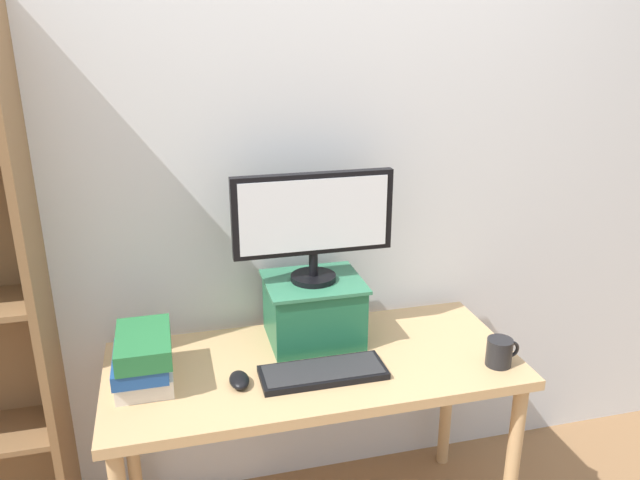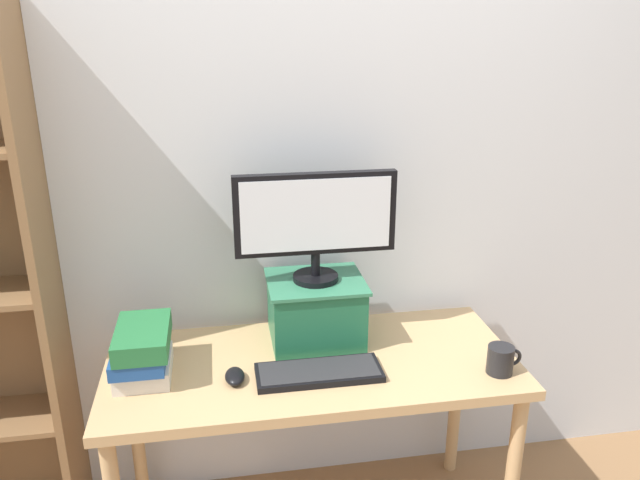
# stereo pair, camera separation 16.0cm
# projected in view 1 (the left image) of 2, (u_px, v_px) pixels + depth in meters

# --- Properties ---
(back_wall) EXTENTS (7.00, 0.08, 2.60)m
(back_wall) POSITION_uv_depth(u_px,v_px,m) (288.00, 180.00, 2.32)
(back_wall) COLOR silver
(back_wall) RESTS_ON ground_plane
(desk) EXTENTS (1.41, 0.62, 0.75)m
(desk) POSITION_uv_depth(u_px,v_px,m) (314.00, 383.00, 2.18)
(desk) COLOR tan
(desk) RESTS_ON ground_plane
(riser_box) EXTENTS (0.35, 0.30, 0.23)m
(riser_box) POSITION_uv_depth(u_px,v_px,m) (314.00, 308.00, 2.26)
(riser_box) COLOR #1E6642
(riser_box) RESTS_ON desk
(computer_monitor) EXTENTS (0.56, 0.16, 0.39)m
(computer_monitor) POSITION_uv_depth(u_px,v_px,m) (313.00, 219.00, 2.14)
(computer_monitor) COLOR black
(computer_monitor) RESTS_ON riser_box
(keyboard) EXTENTS (0.42, 0.16, 0.02)m
(keyboard) POSITION_uv_depth(u_px,v_px,m) (323.00, 372.00, 2.05)
(keyboard) COLOR black
(keyboard) RESTS_ON desk
(computer_mouse) EXTENTS (0.06, 0.10, 0.04)m
(computer_mouse) POSITION_uv_depth(u_px,v_px,m) (239.00, 380.00, 2.00)
(computer_mouse) COLOR black
(computer_mouse) RESTS_ON desk
(book_stack) EXTENTS (0.18, 0.27, 0.18)m
(book_stack) POSITION_uv_depth(u_px,v_px,m) (143.00, 359.00, 1.99)
(book_stack) COLOR silver
(book_stack) RESTS_ON desk
(coffee_mug) EXTENTS (0.12, 0.09, 0.10)m
(coffee_mug) POSITION_uv_depth(u_px,v_px,m) (500.00, 352.00, 2.11)
(coffee_mug) COLOR black
(coffee_mug) RESTS_ON desk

